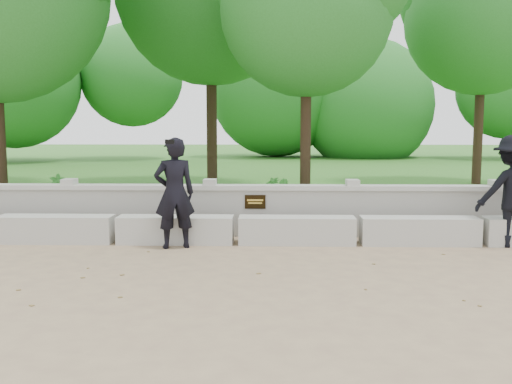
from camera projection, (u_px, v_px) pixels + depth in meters
ground at (227, 273)px, 7.53m from camera, size 80.00×80.00×0.00m
lawn at (256, 174)px, 21.42m from camera, size 40.00×22.00×0.25m
concrete_bench at (236, 230)px, 9.39m from camera, size 11.90×0.45×0.45m
parapet_wall at (238, 209)px, 10.06m from camera, size 12.50×0.35×0.90m
man_main at (174, 193)px, 8.98m from camera, size 0.74×0.68×1.75m
tree_right at (484, 5)px, 16.09m from camera, size 4.41×4.41×7.30m
shrub_a at (58, 189)px, 12.38m from camera, size 0.40×0.33×0.65m
shrub_b at (281, 193)px, 11.77m from camera, size 0.31×0.37×0.60m
shrub_c at (381, 202)px, 10.73m from camera, size 0.62×0.62×0.52m
shrub_d at (273, 191)px, 12.29m from camera, size 0.43×0.43×0.58m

